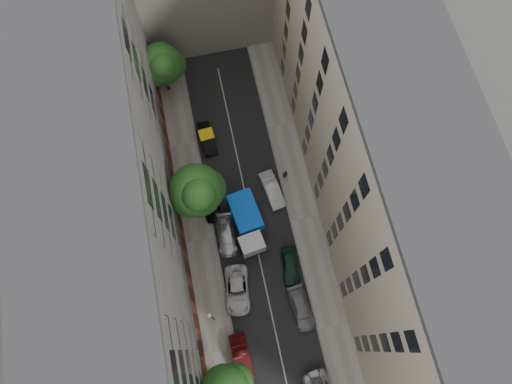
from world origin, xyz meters
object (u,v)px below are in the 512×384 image
object	(u,v)px
tree_far	(162,66)
car_left_4	(212,204)
lamp_post	(211,317)
car_left_3	(226,235)
car_right_3	(272,190)
car_left_5	(207,138)
car_left_1	(242,357)
tarp_truck	(247,222)
tree_mid	(198,192)
car_right_2	(290,266)
pedestrian	(285,174)
car_right_1	(302,309)
car_left_2	(237,290)

from	to	relation	value
tree_far	car_left_4	bearing A→B (deg)	-81.22
tree_far	lamp_post	bearing A→B (deg)	-89.12
car_left_3	car_right_3	distance (m)	6.77
car_left_5	car_left_1	bearing A→B (deg)	-96.89
tarp_truck	car_left_4	distance (m)	4.38
tree_far	car_left_3	bearing A→B (deg)	-80.48
car_left_4	tree_mid	xyz separation A→B (m)	(-0.90, -0.51, 5.70)
car_right_2	pedestrian	bearing A→B (deg)	87.08
car_left_1	car_right_1	distance (m)	7.21
car_left_1	tree_far	world-z (taller)	tree_far
car_left_1	pedestrian	size ratio (longest dim) A/B	2.78
tree_mid	pedestrian	bearing A→B (deg)	12.50
car_left_5	lamp_post	xyz separation A→B (m)	(-2.67, -18.87, 3.09)
car_right_2	lamp_post	bearing A→B (deg)	-150.35
car_left_2	car_right_2	size ratio (longest dim) A/B	1.23
car_right_1	lamp_post	distance (m)	8.97
tree_far	pedestrian	xyz separation A→B (m)	(10.37, -13.22, -3.81)
car_right_1	tree_mid	size ratio (longest dim) A/B	0.48
car_left_2	car_right_3	size ratio (longest dim) A/B	1.16
car_left_4	car_right_3	distance (m)	6.40
tarp_truck	car_left_2	bearing A→B (deg)	-118.82
car_left_3	car_right_3	xyz separation A→B (m)	(5.60, 3.80, 0.05)
car_left_1	tree_mid	size ratio (longest dim) A/B	0.47
car_left_1	car_left_3	bearing A→B (deg)	83.64
car_left_3	lamp_post	xyz separation A→B (m)	(-2.67, -7.81, 3.10)
tarp_truck	car_left_4	world-z (taller)	tarp_truck
car_left_1	car_left_2	world-z (taller)	car_left_1
car_right_3	lamp_post	size ratio (longest dim) A/B	0.74
car_left_4	pedestrian	xyz separation A→B (m)	(8.10, 1.48, 0.23)
car_left_1	car_left_5	size ratio (longest dim) A/B	1.09
car_right_2	car_right_3	world-z (taller)	car_right_3
car_left_3	tree_far	size ratio (longest dim) A/B	0.63
tarp_truck	car_left_2	size ratio (longest dim) A/B	1.32
car_right_1	car_left_4	bearing A→B (deg)	112.00
car_right_2	tree_mid	bearing A→B (deg)	141.54
car_left_1	car_right_3	xyz separation A→B (m)	(6.40, 15.52, -0.02)
tree_far	pedestrian	bearing A→B (deg)	-51.89
car_right_2	car_right_3	xyz separation A→B (m)	(0.00, 8.20, 0.02)
car_left_4	car_left_5	bearing A→B (deg)	87.24
car_left_2	car_left_1	bearing A→B (deg)	-89.68
pedestrian	tree_far	bearing A→B (deg)	-60.13
car_right_2	tree_far	distance (m)	24.64
car_left_1	car_left_4	xyz separation A→B (m)	(0.00, 15.32, -0.02)
pedestrian	tarp_truck	bearing A→B (deg)	33.44
car_left_2	pedestrian	size ratio (longest dim) A/B	3.16
car_left_3	car_right_2	size ratio (longest dim) A/B	1.11
car_right_3	tree_far	size ratio (longest dim) A/B	0.60
pedestrian	car_right_3	bearing A→B (deg)	28.80
car_left_1	car_left_3	distance (m)	11.75
car_left_4	tree_mid	size ratio (longest dim) A/B	0.45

